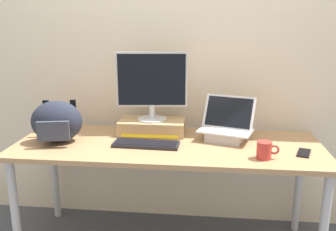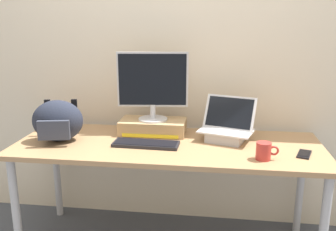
{
  "view_description": "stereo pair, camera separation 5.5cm",
  "coord_description": "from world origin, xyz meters",
  "px_view_note": "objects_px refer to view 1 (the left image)",
  "views": [
    {
      "loc": [
        0.24,
        -2.18,
        1.48
      ],
      "look_at": [
        0.0,
        0.0,
        0.91
      ],
      "focal_mm": 39.46,
      "sensor_mm": 36.0,
      "label": 1
    },
    {
      "loc": [
        0.29,
        -2.17,
        1.48
      ],
      "look_at": [
        0.0,
        0.0,
        0.91
      ],
      "focal_mm": 39.46,
      "sensor_mm": 36.0,
      "label": 2
    }
  ],
  "objects_px": {
    "coffee_mug": "(265,150)",
    "messenger_backpack": "(57,122)",
    "external_keyboard": "(146,144)",
    "open_laptop": "(226,131)",
    "plush_toy": "(57,124)",
    "cell_phone": "(304,153)",
    "desktop_monitor": "(152,85)",
    "toner_box_yellow": "(152,127)"
  },
  "relations": [
    {
      "from": "open_laptop",
      "to": "messenger_backpack",
      "type": "distance_m",
      "value": 1.07
    },
    {
      "from": "desktop_monitor",
      "to": "cell_phone",
      "type": "distance_m",
      "value": 1.03
    },
    {
      "from": "desktop_monitor",
      "to": "messenger_backpack",
      "type": "distance_m",
      "value": 0.65
    },
    {
      "from": "toner_box_yellow",
      "to": "external_keyboard",
      "type": "height_order",
      "value": "toner_box_yellow"
    },
    {
      "from": "desktop_monitor",
      "to": "external_keyboard",
      "type": "xyz_separation_m",
      "value": [
        0.0,
        -0.26,
        -0.32
      ]
    },
    {
      "from": "coffee_mug",
      "to": "messenger_backpack",
      "type": "bearing_deg",
      "value": 172.89
    },
    {
      "from": "coffee_mug",
      "to": "open_laptop",
      "type": "bearing_deg",
      "value": 122.63
    },
    {
      "from": "messenger_backpack",
      "to": "plush_toy",
      "type": "bearing_deg",
      "value": 101.76
    },
    {
      "from": "external_keyboard",
      "to": "open_laptop",
      "type": "bearing_deg",
      "value": 21.06
    },
    {
      "from": "external_keyboard",
      "to": "toner_box_yellow",
      "type": "bearing_deg",
      "value": 92.22
    },
    {
      "from": "coffee_mug",
      "to": "cell_phone",
      "type": "xyz_separation_m",
      "value": [
        0.24,
        0.1,
        -0.04
      ]
    },
    {
      "from": "external_keyboard",
      "to": "plush_toy",
      "type": "xyz_separation_m",
      "value": [
        -0.67,
        0.25,
        0.03
      ]
    },
    {
      "from": "coffee_mug",
      "to": "cell_phone",
      "type": "distance_m",
      "value": 0.26
    },
    {
      "from": "toner_box_yellow",
      "to": "desktop_monitor",
      "type": "xyz_separation_m",
      "value": [
        0.0,
        -0.0,
        0.29
      ]
    },
    {
      "from": "messenger_backpack",
      "to": "coffee_mug",
      "type": "relative_size",
      "value": 2.8
    },
    {
      "from": "messenger_backpack",
      "to": "plush_toy",
      "type": "relative_size",
      "value": 3.88
    },
    {
      "from": "coffee_mug",
      "to": "plush_toy",
      "type": "relative_size",
      "value": 1.38
    },
    {
      "from": "toner_box_yellow",
      "to": "open_laptop",
      "type": "bearing_deg",
      "value": -10.1
    },
    {
      "from": "desktop_monitor",
      "to": "plush_toy",
      "type": "xyz_separation_m",
      "value": [
        -0.67,
        -0.01,
        -0.29
      ]
    },
    {
      "from": "external_keyboard",
      "to": "coffee_mug",
      "type": "relative_size",
      "value": 3.28
    },
    {
      "from": "toner_box_yellow",
      "to": "messenger_backpack",
      "type": "height_order",
      "value": "messenger_backpack"
    },
    {
      "from": "desktop_monitor",
      "to": "coffee_mug",
      "type": "bearing_deg",
      "value": -36.22
    },
    {
      "from": "messenger_backpack",
      "to": "coffee_mug",
      "type": "distance_m",
      "value": 1.27
    },
    {
      "from": "toner_box_yellow",
      "to": "messenger_backpack",
      "type": "bearing_deg",
      "value": -156.95
    },
    {
      "from": "coffee_mug",
      "to": "desktop_monitor",
      "type": "bearing_deg",
      "value": 150.1
    },
    {
      "from": "coffee_mug",
      "to": "cell_phone",
      "type": "bearing_deg",
      "value": 23.3
    },
    {
      "from": "plush_toy",
      "to": "messenger_backpack",
      "type": "bearing_deg",
      "value": -66.95
    },
    {
      "from": "external_keyboard",
      "to": "messenger_backpack",
      "type": "distance_m",
      "value": 0.58
    },
    {
      "from": "open_laptop",
      "to": "plush_toy",
      "type": "distance_m",
      "value": 1.16
    },
    {
      "from": "toner_box_yellow",
      "to": "coffee_mug",
      "type": "height_order",
      "value": "coffee_mug"
    },
    {
      "from": "desktop_monitor",
      "to": "cell_phone",
      "type": "bearing_deg",
      "value": -23.85
    },
    {
      "from": "messenger_backpack",
      "to": "cell_phone",
      "type": "distance_m",
      "value": 1.5
    },
    {
      "from": "desktop_monitor",
      "to": "coffee_mug",
      "type": "height_order",
      "value": "desktop_monitor"
    },
    {
      "from": "toner_box_yellow",
      "to": "cell_phone",
      "type": "relative_size",
      "value": 2.81
    },
    {
      "from": "open_laptop",
      "to": "messenger_backpack",
      "type": "bearing_deg",
      "value": -154.33
    },
    {
      "from": "cell_phone",
      "to": "desktop_monitor",
      "type": "bearing_deg",
      "value": -178.21
    },
    {
      "from": "plush_toy",
      "to": "desktop_monitor",
      "type": "bearing_deg",
      "value": 0.62
    },
    {
      "from": "open_laptop",
      "to": "plush_toy",
      "type": "relative_size",
      "value": 4.2
    },
    {
      "from": "cell_phone",
      "to": "plush_toy",
      "type": "distance_m",
      "value": 1.62
    },
    {
      "from": "desktop_monitor",
      "to": "messenger_backpack",
      "type": "xyz_separation_m",
      "value": [
        -0.57,
        -0.24,
        -0.2
      ]
    },
    {
      "from": "coffee_mug",
      "to": "plush_toy",
      "type": "height_order",
      "value": "coffee_mug"
    },
    {
      "from": "toner_box_yellow",
      "to": "desktop_monitor",
      "type": "height_order",
      "value": "desktop_monitor"
    }
  ]
}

